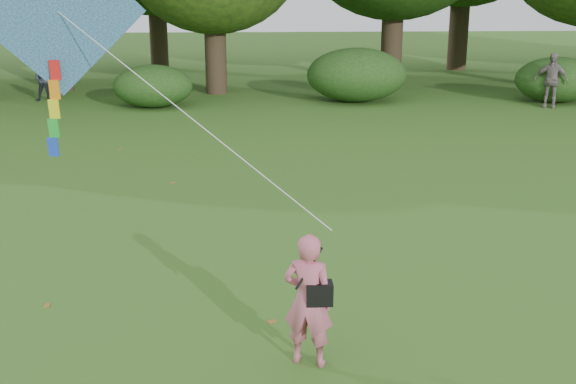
{
  "coord_description": "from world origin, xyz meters",
  "views": [
    {
      "loc": [
        -0.73,
        -7.32,
        4.33
      ],
      "look_at": [
        -0.24,
        2.0,
        1.5
      ],
      "focal_mm": 45.0,
      "sensor_mm": 36.0,
      "label": 1
    }
  ],
  "objects_px": {
    "man_kite_flyer": "(308,300)",
    "bystander_right": "(551,80)",
    "bystander_left": "(44,80)",
    "flying_kite": "(58,15)"
  },
  "relations": [
    {
      "from": "man_kite_flyer",
      "to": "bystander_right",
      "type": "distance_m",
      "value": 18.82
    },
    {
      "from": "man_kite_flyer",
      "to": "bystander_right",
      "type": "relative_size",
      "value": 0.87
    },
    {
      "from": "bystander_left",
      "to": "bystander_right",
      "type": "bearing_deg",
      "value": -16.42
    },
    {
      "from": "flying_kite",
      "to": "bystander_right",
      "type": "bearing_deg",
      "value": 48.2
    },
    {
      "from": "man_kite_flyer",
      "to": "bystander_left",
      "type": "height_order",
      "value": "man_kite_flyer"
    },
    {
      "from": "bystander_right",
      "to": "flying_kite",
      "type": "bearing_deg",
      "value": -105.2
    },
    {
      "from": "man_kite_flyer",
      "to": "bystander_left",
      "type": "xyz_separation_m",
      "value": [
        -7.88,
        18.47,
        -0.04
      ]
    },
    {
      "from": "bystander_right",
      "to": "flying_kite",
      "type": "relative_size",
      "value": 0.41
    },
    {
      "from": "bystander_left",
      "to": "flying_kite",
      "type": "height_order",
      "value": "flying_kite"
    },
    {
      "from": "bystander_right",
      "to": "man_kite_flyer",
      "type": "bearing_deg",
      "value": -93.55
    }
  ]
}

